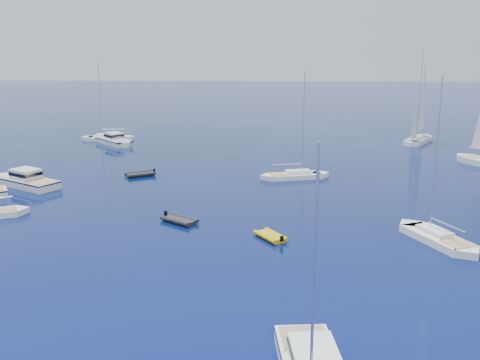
# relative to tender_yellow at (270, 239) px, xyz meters

# --- Properties ---
(ground) EXTENTS (400.00, 400.00, 0.00)m
(ground) POSITION_rel_tender_yellow_xyz_m (-3.48, -11.78, 0.00)
(ground) COLOR navy
(ground) RESTS_ON ground
(motor_cruiser_far_l) EXTENTS (10.10, 7.76, 2.61)m
(motor_cruiser_far_l) POSITION_rel_tender_yellow_xyz_m (-28.01, 16.28, 0.00)
(motor_cruiser_far_l) COLOR silver
(motor_cruiser_far_l) RESTS_ON ground
(motor_cruiser_horizon) EXTENTS (8.30, 8.52, 2.39)m
(motor_cruiser_horizon) POSITION_rel_tender_yellow_xyz_m (-24.85, 43.23, 0.00)
(motor_cruiser_horizon) COLOR silver
(motor_cruiser_horizon) RESTS_ON ground
(sailboat_mid_r) EXTENTS (6.25, 9.76, 14.09)m
(sailboat_mid_r) POSITION_rel_tender_yellow_xyz_m (13.77, -0.11, 0.00)
(sailboat_mid_r) COLOR white
(sailboat_mid_r) RESTS_ON ground
(sailboat_centre) EXTENTS (9.33, 4.48, 13.28)m
(sailboat_centre) POSITION_rel_tender_yellow_xyz_m (3.00, 21.59, 0.00)
(sailboat_centre) COLOR white
(sailboat_centre) RESTS_ON ground
(sailboat_far_l) EXTENTS (9.36, 3.33, 13.46)m
(sailboat_far_l) POSITION_rel_tender_yellow_xyz_m (-27.13, 47.30, 0.00)
(sailboat_far_l) COLOR white
(sailboat_far_l) RESTS_ON ground
(sailboat_sails_far) EXTENTS (7.57, 10.40, 15.34)m
(sailboat_sails_far) POSITION_rel_tender_yellow_xyz_m (24.32, 47.61, 0.00)
(sailboat_sails_far) COLOR white
(sailboat_sails_far) RESTS_ON ground
(tender_yellow) EXTENTS (3.32, 3.69, 0.95)m
(tender_yellow) POSITION_rel_tender_yellow_xyz_m (0.00, 0.00, 0.00)
(tender_yellow) COLOR gold
(tender_yellow) RESTS_ON ground
(tender_grey_near) EXTENTS (4.08, 3.72, 0.95)m
(tender_grey_near) POSITION_rel_tender_yellow_xyz_m (-8.34, 3.99, 0.00)
(tender_grey_near) COLOR black
(tender_grey_near) RESTS_ON ground
(tender_grey_far) EXTENTS (4.19, 3.62, 0.95)m
(tender_grey_far) POSITION_rel_tender_yellow_xyz_m (-16.00, 21.85, 0.00)
(tender_grey_far) COLOR black
(tender_grey_far) RESTS_ON ground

